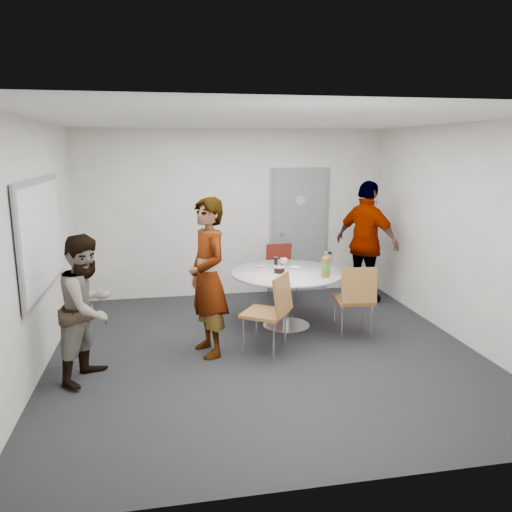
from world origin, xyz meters
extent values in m
plane|color=black|center=(0.00, 0.00, 0.00)|extent=(5.00, 5.00, 0.00)
plane|color=silver|center=(0.00, 0.00, 2.70)|extent=(5.00, 5.00, 0.00)
plane|color=beige|center=(0.00, 2.50, 1.35)|extent=(5.00, 0.00, 5.00)
plane|color=beige|center=(-2.50, 0.00, 1.35)|extent=(0.00, 5.00, 5.00)
plane|color=beige|center=(2.50, 0.00, 1.35)|extent=(0.00, 5.00, 5.00)
plane|color=beige|center=(0.00, -2.50, 1.35)|extent=(5.00, 0.00, 5.00)
cube|color=slate|center=(1.10, 2.47, 1.02)|extent=(0.90, 0.05, 2.05)
cube|color=gray|center=(1.10, 2.50, 1.02)|extent=(1.02, 0.04, 2.12)
cylinder|color=#B2BFC6|center=(1.10, 2.44, 1.55)|extent=(0.16, 0.01, 0.16)
cylinder|color=silver|center=(0.78, 2.41, 1.02)|extent=(0.04, 0.14, 0.04)
cube|color=gray|center=(-2.46, 0.20, 1.45)|extent=(0.03, 1.90, 1.25)
cube|color=white|center=(-2.44, 0.20, 1.45)|extent=(0.01, 1.78, 1.13)
cylinder|color=silver|center=(0.46, 0.77, 0.76)|extent=(1.49, 1.49, 0.03)
cylinder|color=silver|center=(0.46, 0.77, 0.38)|extent=(0.09, 0.09, 0.73)
cylinder|color=silver|center=(0.46, 0.77, 0.01)|extent=(0.64, 0.64, 0.02)
cylinder|color=silver|center=(0.33, 0.69, 0.78)|extent=(0.18, 0.18, 0.01)
cylinder|color=black|center=(0.33, 0.69, 0.82)|extent=(0.14, 0.14, 0.07)
cylinder|color=white|center=(0.33, 0.69, 0.87)|extent=(0.14, 0.14, 0.02)
cylinder|color=olive|center=(0.87, 0.39, 0.90)|extent=(0.11, 0.11, 0.25)
cylinder|color=#44963C|center=(0.87, 0.39, 0.92)|extent=(0.11, 0.11, 0.10)
cone|color=olive|center=(0.87, 0.39, 1.06)|extent=(0.11, 0.11, 0.05)
cylinder|color=#49A152|center=(0.87, 0.39, 1.10)|extent=(0.04, 0.04, 0.03)
imported|color=white|center=(0.52, 1.20, 0.82)|extent=(0.15, 0.15, 0.09)
cylinder|color=black|center=(0.39, 1.15, 0.84)|extent=(0.05, 0.05, 0.12)
cylinder|color=silver|center=(1.10, 0.94, 0.87)|extent=(0.07, 0.07, 0.18)
cylinder|color=black|center=(1.10, 0.94, 0.97)|extent=(0.07, 0.07, 0.03)
cube|color=pink|center=(0.15, 1.06, 0.79)|extent=(0.15, 0.11, 0.02)
ellipsoid|color=white|center=(0.61, 0.92, 0.79)|extent=(0.18, 0.18, 0.03)
cube|color=brown|center=(-0.02, -0.08, 0.50)|extent=(0.65, 0.65, 0.04)
cube|color=brown|center=(0.16, -0.20, 0.76)|extent=(0.33, 0.43, 0.45)
cylinder|color=silver|center=(-0.07, 0.19, 0.25)|extent=(0.02, 0.02, 0.50)
cylinder|color=silver|center=(-0.28, -0.13, 0.25)|extent=(0.02, 0.02, 0.50)
cylinder|color=silver|center=(0.24, -0.03, 0.25)|extent=(0.02, 0.02, 0.50)
cylinder|color=silver|center=(0.03, -0.34, 0.25)|extent=(0.02, 0.02, 0.50)
cube|color=brown|center=(1.21, 0.26, 0.49)|extent=(0.51, 0.51, 0.04)
cube|color=brown|center=(1.19, 0.04, 0.75)|extent=(0.45, 0.15, 0.44)
cylinder|color=silver|center=(1.42, 0.43, 0.25)|extent=(0.02, 0.02, 0.49)
cylinder|color=silver|center=(1.05, 0.47, 0.25)|extent=(0.02, 0.02, 0.49)
cylinder|color=silver|center=(1.38, 0.06, 0.25)|extent=(0.02, 0.02, 0.49)
cylinder|color=silver|center=(1.01, 0.10, 0.25)|extent=(0.02, 0.02, 0.49)
cube|color=maroon|center=(0.66, 1.87, 0.47)|extent=(0.46, 0.46, 0.04)
cube|color=maroon|center=(0.65, 2.08, 0.71)|extent=(0.42, 0.12, 0.42)
cylinder|color=silver|center=(0.50, 1.69, 0.23)|extent=(0.02, 0.02, 0.47)
cylinder|color=silver|center=(0.85, 1.71, 0.23)|extent=(0.02, 0.02, 0.47)
cylinder|color=silver|center=(0.48, 2.04, 0.23)|extent=(0.02, 0.02, 0.47)
cylinder|color=silver|center=(0.83, 2.06, 0.23)|extent=(0.02, 0.02, 0.47)
imported|color=#A5C6EA|center=(-0.66, 0.06, 0.93)|extent=(0.62, 0.78, 1.86)
imported|color=white|center=(-1.95, -0.35, 0.77)|extent=(0.85, 0.93, 1.55)
imported|color=black|center=(1.95, 1.64, 0.96)|extent=(0.98, 1.20, 1.92)
camera|label=1|loc=(-1.15, -5.52, 2.39)|focal=35.00mm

